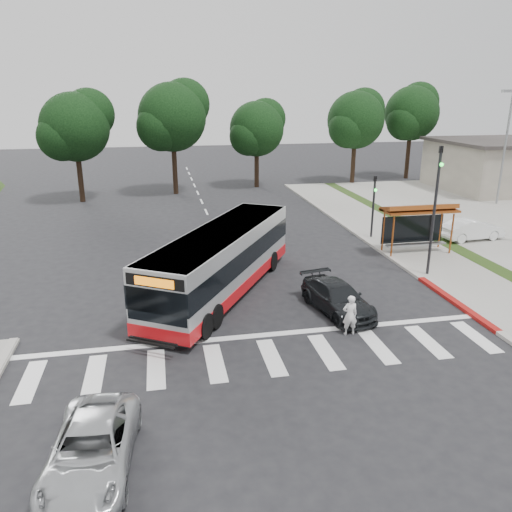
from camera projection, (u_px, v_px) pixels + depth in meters
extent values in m
plane|color=black|center=(247.00, 302.00, 22.22)|extent=(140.00, 140.00, 0.00)
cube|color=gray|center=(395.00, 238.00, 31.68)|extent=(4.00, 40.00, 0.12)
cube|color=#9E9991|center=(365.00, 240.00, 31.31)|extent=(0.30, 40.00, 0.15)
cube|color=maroon|center=(455.00, 302.00, 21.98)|extent=(0.32, 6.00, 0.15)
cube|color=silver|center=(272.00, 357.00, 17.55)|extent=(18.00, 2.60, 0.01)
cylinder|color=#8F4317|center=(393.00, 237.00, 27.58)|extent=(0.10, 0.10, 2.30)
cylinder|color=#8F4317|center=(452.00, 234.00, 28.24)|extent=(0.10, 0.10, 2.30)
cylinder|color=#8F4317|center=(383.00, 231.00, 28.70)|extent=(0.10, 0.10, 2.30)
cylinder|color=#8F4317|center=(440.00, 228.00, 29.36)|extent=(0.10, 0.10, 2.30)
cube|color=#8F4317|center=(419.00, 210.00, 28.06)|extent=(4.20, 1.60, 0.12)
cube|color=#8F4317|center=(419.00, 207.00, 28.06)|extent=(4.20, 1.32, 0.51)
cube|color=black|center=(412.00, 229.00, 29.01)|extent=(3.80, 0.06, 1.60)
cube|color=gray|center=(416.00, 244.00, 28.69)|extent=(3.60, 0.40, 0.08)
cylinder|color=black|center=(434.00, 213.00, 24.37)|extent=(0.14, 0.14, 6.50)
imported|color=black|center=(440.00, 157.00, 23.51)|extent=(0.16, 0.20, 1.00)
sphere|color=#19E533|center=(442.00, 165.00, 23.45)|extent=(0.18, 0.18, 0.18)
cylinder|color=black|center=(373.00, 208.00, 31.28)|extent=(0.14, 0.14, 4.00)
imported|color=black|center=(375.00, 184.00, 30.82)|extent=(0.16, 0.20, 1.00)
sphere|color=#19E533|center=(376.00, 190.00, 30.76)|extent=(0.18, 0.18, 0.18)
cylinder|color=gray|center=(505.00, 149.00, 40.11)|extent=(0.18, 0.18, 9.00)
cube|color=gray|center=(507.00, 91.00, 38.64)|extent=(0.80, 0.35, 0.22)
cylinder|color=black|center=(353.00, 161.00, 50.55)|extent=(0.44, 0.44, 4.40)
sphere|color=black|center=(356.00, 120.00, 49.30)|extent=(5.60, 5.60, 5.60)
sphere|color=black|center=(364.00, 109.00, 49.98)|extent=(4.20, 4.20, 4.20)
sphere|color=black|center=(349.00, 128.00, 48.69)|extent=(3.92, 3.92, 3.92)
cylinder|color=black|center=(408.00, 156.00, 53.66)|extent=(0.44, 0.44, 4.84)
sphere|color=black|center=(412.00, 113.00, 52.29)|extent=(5.60, 5.60, 5.60)
sphere|color=black|center=(419.00, 102.00, 52.93)|extent=(4.20, 4.20, 4.20)
sphere|color=black|center=(406.00, 121.00, 51.70)|extent=(3.92, 3.92, 3.92)
cylinder|color=black|center=(175.00, 167.00, 45.34)|extent=(0.44, 0.44, 4.84)
sphere|color=black|center=(172.00, 117.00, 43.97)|extent=(6.00, 6.00, 6.00)
sphere|color=black|center=(185.00, 104.00, 44.69)|extent=(4.50, 4.50, 4.50)
sphere|color=black|center=(161.00, 127.00, 43.32)|extent=(4.20, 4.20, 4.20)
cylinder|color=black|center=(257.00, 167.00, 48.81)|extent=(0.44, 0.44, 3.96)
sphere|color=black|center=(257.00, 129.00, 47.69)|extent=(5.20, 5.20, 5.20)
sphere|color=black|center=(266.00, 119.00, 48.33)|extent=(3.90, 3.90, 3.90)
sphere|color=black|center=(249.00, 136.00, 47.11)|extent=(3.64, 3.64, 3.64)
cylinder|color=black|center=(80.00, 176.00, 42.08)|extent=(0.44, 0.44, 4.40)
sphere|color=black|center=(75.00, 127.00, 40.83)|extent=(5.60, 5.60, 5.60)
sphere|color=black|center=(89.00, 114.00, 41.51)|extent=(4.20, 4.20, 4.20)
sphere|color=black|center=(62.00, 137.00, 40.22)|extent=(3.92, 3.92, 3.92)
imported|color=white|center=(350.00, 315.00, 18.99)|extent=(0.59, 0.39, 1.61)
imported|color=black|center=(337.00, 298.00, 21.05)|extent=(2.51, 4.55, 1.25)
imported|color=#B1B3B6|center=(92.00, 449.00, 12.14)|extent=(2.35, 4.46, 1.20)
imported|color=white|center=(472.00, 229.00, 31.12)|extent=(4.10, 1.75, 1.31)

